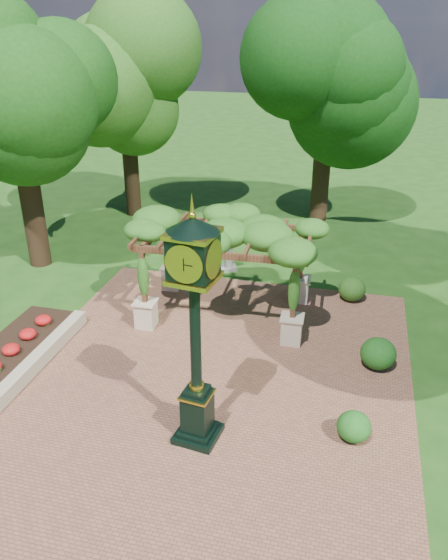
# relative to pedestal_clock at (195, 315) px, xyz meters

# --- Properties ---
(ground) EXTENTS (120.00, 120.00, 0.00)m
(ground) POSITION_rel_pedestal_clock_xyz_m (-0.29, 1.01, -3.10)
(ground) COLOR #1E4714
(ground) RESTS_ON ground
(brick_plaza) EXTENTS (10.00, 12.00, 0.04)m
(brick_plaza) POSITION_rel_pedestal_clock_xyz_m (-0.29, 2.01, -3.08)
(brick_plaza) COLOR brown
(brick_plaza) RESTS_ON ground
(border_wall) EXTENTS (0.35, 5.00, 0.40)m
(border_wall) POSITION_rel_pedestal_clock_xyz_m (-4.89, 1.51, -2.90)
(border_wall) COLOR #C6B793
(border_wall) RESTS_ON ground
(flower_bed) EXTENTS (1.50, 5.00, 0.36)m
(flower_bed) POSITION_rel_pedestal_clock_xyz_m (-5.79, 1.51, -2.92)
(flower_bed) COLOR red
(flower_bed) RESTS_ON ground
(pedestal_clock) EXTENTS (1.14, 1.14, 5.19)m
(pedestal_clock) POSITION_rel_pedestal_clock_xyz_m (0.00, 0.00, 0.00)
(pedestal_clock) COLOR black
(pedestal_clock) RESTS_ON brick_plaza
(pergola) EXTENTS (5.12, 3.32, 3.15)m
(pergola) POSITION_rel_pedestal_clock_xyz_m (-0.75, 5.61, -0.51)
(pergola) COLOR beige
(pergola) RESTS_ON brick_plaza
(sundial) EXTENTS (0.73, 0.73, 1.03)m
(sundial) POSITION_rel_pedestal_clock_xyz_m (-1.46, 8.89, -2.65)
(sundial) COLOR gray
(sundial) RESTS_ON ground
(shrub_front) EXTENTS (0.92, 0.92, 0.67)m
(shrub_front) POSITION_rel_pedestal_clock_xyz_m (3.31, 0.75, -2.73)
(shrub_front) COLOR #1E5B1A
(shrub_front) RESTS_ON brick_plaza
(shrub_mid) EXTENTS (1.05, 1.05, 0.84)m
(shrub_mid) POSITION_rel_pedestal_clock_xyz_m (3.82, 3.69, -2.64)
(shrub_mid) COLOR #1B4F16
(shrub_mid) RESTS_ON brick_plaza
(shrub_back) EXTENTS (0.99, 0.99, 0.79)m
(shrub_back) POSITION_rel_pedestal_clock_xyz_m (3.02, 7.43, -2.67)
(shrub_back) COLOR #295618
(shrub_back) RESTS_ON brick_plaza
(tree_west_near) EXTENTS (4.41, 4.41, 9.03)m
(tree_west_near) POSITION_rel_pedestal_clock_xyz_m (-8.46, 7.68, 3.08)
(tree_west_near) COLOR #372316
(tree_west_near) RESTS_ON ground
(tree_west_far) EXTENTS (4.53, 4.53, 8.67)m
(tree_west_far) POSITION_rel_pedestal_clock_xyz_m (-7.30, 14.00, 2.84)
(tree_west_far) COLOR black
(tree_west_far) RESTS_ON ground
(tree_north) EXTENTS (4.97, 4.97, 8.75)m
(tree_north) POSITION_rel_pedestal_clock_xyz_m (1.22, 15.32, 2.91)
(tree_north) COLOR #362315
(tree_north) RESTS_ON ground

